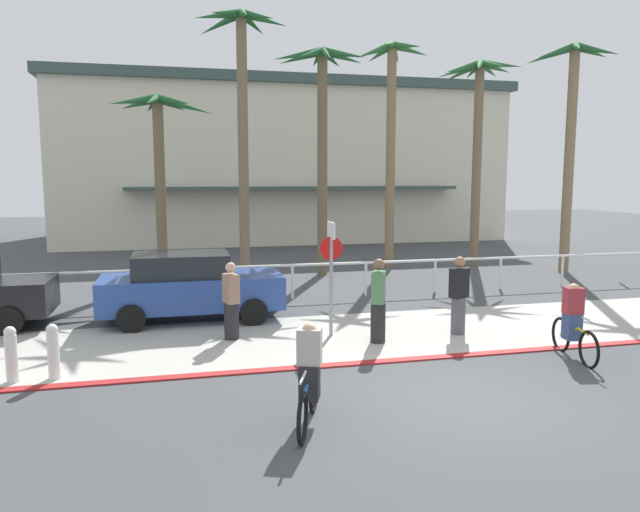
# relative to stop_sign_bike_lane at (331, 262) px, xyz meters

# --- Properties ---
(ground_plane) EXTENTS (80.00, 80.00, 0.00)m
(ground_plane) POSITION_rel_stop_sign_bike_lane_xyz_m (1.07, 5.73, -1.68)
(ground_plane) COLOR #424447
(sidewalk_strip) EXTENTS (44.00, 4.00, 0.02)m
(sidewalk_strip) POSITION_rel_stop_sign_bike_lane_xyz_m (1.07, -0.07, -1.67)
(sidewalk_strip) COLOR #ADAAA0
(sidewalk_strip) RESTS_ON ground
(curb_paint) EXTENTS (44.00, 0.24, 0.03)m
(curb_paint) POSITION_rel_stop_sign_bike_lane_xyz_m (1.07, -2.07, -1.66)
(curb_paint) COLOR maroon
(curb_paint) RESTS_ON ground
(building_backdrop) EXTENTS (24.72, 13.18, 8.74)m
(building_backdrop) POSITION_rel_stop_sign_bike_lane_xyz_m (2.80, 23.61, 2.71)
(building_backdrop) COLOR beige
(building_backdrop) RESTS_ON ground
(rail_fence) EXTENTS (24.77, 0.08, 1.04)m
(rail_fence) POSITION_rel_stop_sign_bike_lane_xyz_m (1.07, 4.23, -0.84)
(rail_fence) COLOR white
(rail_fence) RESTS_ON ground
(stop_sign_bike_lane) EXTENTS (0.52, 0.56, 2.56)m
(stop_sign_bike_lane) POSITION_rel_stop_sign_bike_lane_xyz_m (0.00, 0.00, 0.00)
(stop_sign_bike_lane) COLOR gray
(stop_sign_bike_lane) RESTS_ON ground
(bollard_0) EXTENTS (0.20, 0.20, 1.00)m
(bollard_0) POSITION_rel_stop_sign_bike_lane_xyz_m (-5.46, -1.65, -1.16)
(bollard_0) COLOR white
(bollard_0) RESTS_ON ground
(bollard_1) EXTENTS (0.20, 0.20, 1.00)m
(bollard_1) POSITION_rel_stop_sign_bike_lane_xyz_m (-6.13, -1.66, -1.16)
(bollard_1) COLOR white
(bollard_1) RESTS_ON ground
(palm_tree_0) EXTENTS (3.43, 3.18, 6.31)m
(palm_tree_0) POSITION_rel_stop_sign_bike_lane_xyz_m (-3.74, 8.54, 3.13)
(palm_tree_0) COLOR brown
(palm_tree_0) RESTS_ON ground
(palm_tree_1) EXTENTS (3.22, 3.54, 9.20)m
(palm_tree_1) POSITION_rel_stop_sign_bike_lane_xyz_m (-0.96, 8.55, 5.15)
(palm_tree_1) COLOR #756047
(palm_tree_1) RESTS_ON ground
(palm_tree_2) EXTENTS (3.29, 2.86, 8.07)m
(palm_tree_2) POSITION_rel_stop_sign_bike_lane_xyz_m (1.83, 8.38, 4.38)
(palm_tree_2) COLOR brown
(palm_tree_2) RESTS_ON ground
(palm_tree_3) EXTENTS (3.01, 2.76, 8.66)m
(palm_tree_3) POSITION_rel_stop_sign_bike_lane_xyz_m (4.89, 9.53, 4.40)
(palm_tree_3) COLOR #846B4C
(palm_tree_3) RESTS_ON ground
(palm_tree_4) EXTENTS (3.37, 3.45, 8.10)m
(palm_tree_4) POSITION_rel_stop_sign_bike_lane_xyz_m (8.35, 9.20, 4.57)
(palm_tree_4) COLOR #756047
(palm_tree_4) RESTS_ON ground
(palm_tree_5) EXTENTS (2.91, 3.20, 8.35)m
(palm_tree_5) POSITION_rel_stop_sign_bike_lane_xyz_m (10.77, 6.76, 4.26)
(palm_tree_5) COLOR #846B4C
(palm_tree_5) RESTS_ON ground
(car_blue_1) EXTENTS (4.40, 2.02, 1.69)m
(car_blue_1) POSITION_rel_stop_sign_bike_lane_xyz_m (-3.02, 2.26, -0.81)
(car_blue_1) COLOR #284793
(car_blue_1) RESTS_ON ground
(cyclist_yellow_0) EXTENTS (0.38, 1.81, 1.50)m
(cyclist_yellow_0) POSITION_rel_stop_sign_bike_lane_xyz_m (4.23, -2.65, -0.98)
(cyclist_yellow_0) COLOR black
(cyclist_yellow_0) RESTS_ON ground
(cyclist_blue_1) EXTENTS (0.70, 1.72, 1.50)m
(cyclist_blue_1) POSITION_rel_stop_sign_bike_lane_xyz_m (-1.52, -4.54, -0.98)
(cyclist_blue_1) COLOR black
(cyclist_blue_1) RESTS_ON ground
(pedestrian_0) EXTENTS (0.47, 0.42, 1.78)m
(pedestrian_0) POSITION_rel_stop_sign_bike_lane_xyz_m (2.83, -0.54, -0.85)
(pedestrian_0) COLOR #4C4C51
(pedestrian_0) RESTS_ON ground
(pedestrian_1) EXTENTS (0.40, 0.46, 1.71)m
(pedestrian_1) POSITION_rel_stop_sign_bike_lane_xyz_m (-2.19, 0.22, -0.88)
(pedestrian_1) COLOR #232326
(pedestrian_1) RESTS_ON ground
(pedestrian_2) EXTENTS (0.43, 0.47, 1.83)m
(pedestrian_2) POSITION_rel_stop_sign_bike_lane_xyz_m (0.83, -0.79, -0.82)
(pedestrian_2) COLOR #232326
(pedestrian_2) RESTS_ON ground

